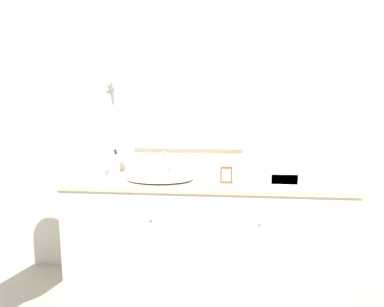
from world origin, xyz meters
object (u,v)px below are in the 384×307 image
Objects in this scene: soap_bottle at (116,163)px; picture_frame at (226,175)px; sink_basin at (160,177)px; appliance_box at (283,178)px.

picture_frame is at bearing -17.88° from soap_bottle.
soap_bottle reaches higher than picture_frame.
soap_bottle is 0.95m from picture_frame.
soap_bottle is (-0.40, 0.22, 0.06)m from sink_basin.
appliance_box is at bearing -12.69° from soap_bottle.
sink_basin is at bearing 175.32° from appliance_box.
picture_frame is (0.90, -0.29, -0.02)m from soap_bottle.
sink_basin is 2.64× the size of soap_bottle.
picture_frame is at bearing -8.12° from sink_basin.
picture_frame is at bearing 179.63° from appliance_box.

